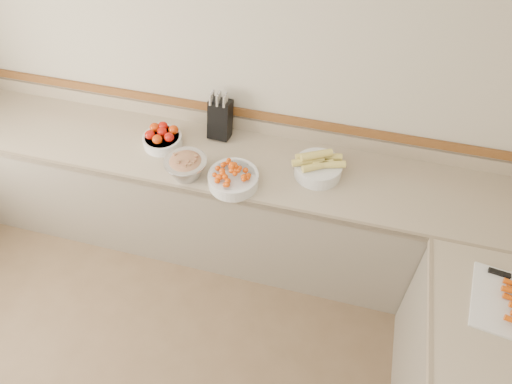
% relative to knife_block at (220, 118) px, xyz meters
% --- Properties ---
extents(back_wall, '(4.00, 0.00, 4.00)m').
position_rel_knife_block_xyz_m(back_wall, '(0.04, 0.10, 0.26)').
color(back_wall, '#B7AE97').
rests_on(back_wall, ground_plane).
extents(counter_back, '(4.00, 0.65, 1.08)m').
position_rel_knife_block_xyz_m(counter_back, '(0.04, -0.22, -0.59)').
color(counter_back, gray).
rests_on(counter_back, ground_plane).
extents(knife_block, '(0.15, 0.18, 0.35)m').
position_rel_knife_block_xyz_m(knife_block, '(0.00, 0.00, 0.00)').
color(knife_block, black).
rests_on(knife_block, counter_back).
extents(tomato_bowl, '(0.26, 0.26, 0.13)m').
position_rel_knife_block_xyz_m(tomato_bowl, '(-0.35, -0.20, -0.09)').
color(tomato_bowl, silver).
rests_on(tomato_bowl, counter_back).
extents(cherry_tomato_bowl, '(0.31, 0.31, 0.17)m').
position_rel_knife_block_xyz_m(cherry_tomato_bowl, '(0.22, -0.43, -0.08)').
color(cherry_tomato_bowl, silver).
rests_on(cherry_tomato_bowl, counter_back).
extents(corn_bowl, '(0.33, 0.30, 0.18)m').
position_rel_knife_block_xyz_m(corn_bowl, '(0.70, -0.21, -0.08)').
color(corn_bowl, silver).
rests_on(corn_bowl, counter_back).
extents(rhubarb_bowl, '(0.27, 0.27, 0.15)m').
position_rel_knife_block_xyz_m(rhubarb_bowl, '(-0.09, -0.43, -0.06)').
color(rhubarb_bowl, '#B2B2BA').
rests_on(rhubarb_bowl, counter_back).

